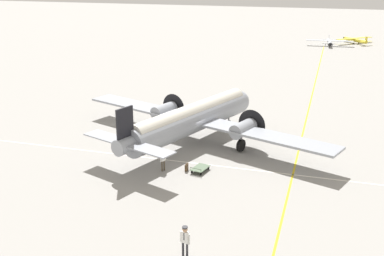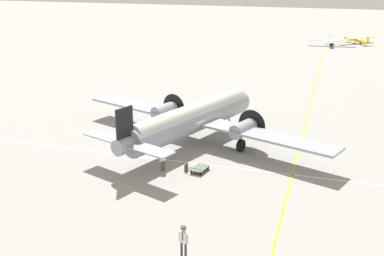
{
  "view_description": "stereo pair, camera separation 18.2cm",
  "coord_description": "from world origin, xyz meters",
  "px_view_note": "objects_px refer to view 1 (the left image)",
  "views": [
    {
      "loc": [
        -39.08,
        -11.7,
        15.42
      ],
      "look_at": [
        0.0,
        0.0,
        1.52
      ],
      "focal_mm": 45.0,
      "sensor_mm": 36.0,
      "label": 1
    },
    {
      "loc": [
        -39.03,
        -11.88,
        15.42
      ],
      "look_at": [
        0.0,
        0.0,
        1.52
      ],
      "focal_mm": 45.0,
      "sensor_mm": 36.0,
      "label": 2
    }
  ],
  "objects_px": {
    "airliner_main": "(195,118)",
    "suitcase_near_door": "(187,167)",
    "light_aircraft_distant": "(330,42)",
    "baggage_cart": "(200,168)",
    "crew_foreground": "(185,238)",
    "light_aircraft_taxiing": "(355,40)",
    "passenger_boarding": "(163,158)"
  },
  "relations": [
    {
      "from": "airliner_main",
      "to": "suitcase_near_door",
      "type": "relative_size",
      "value": 41.96
    },
    {
      "from": "passenger_boarding",
      "to": "baggage_cart",
      "type": "relative_size",
      "value": 0.98
    },
    {
      "from": "light_aircraft_taxiing",
      "to": "light_aircraft_distant",
      "type": "bearing_deg",
      "value": 91.27
    },
    {
      "from": "crew_foreground",
      "to": "light_aircraft_taxiing",
      "type": "height_order",
      "value": "crew_foreground"
    },
    {
      "from": "suitcase_near_door",
      "to": "light_aircraft_distant",
      "type": "distance_m",
      "value": 67.45
    },
    {
      "from": "crew_foreground",
      "to": "passenger_boarding",
      "type": "distance_m",
      "value": 11.93
    },
    {
      "from": "light_aircraft_taxiing",
      "to": "crew_foreground",
      "type": "bearing_deg",
      "value": 130.28
    },
    {
      "from": "baggage_cart",
      "to": "light_aircraft_distant",
      "type": "distance_m",
      "value": 67.15
    },
    {
      "from": "passenger_boarding",
      "to": "suitcase_near_door",
      "type": "xyz_separation_m",
      "value": [
        0.54,
        -1.76,
        -0.8
      ]
    },
    {
      "from": "airliner_main",
      "to": "crew_foreground",
      "type": "distance_m",
      "value": 18.11
    },
    {
      "from": "airliner_main",
      "to": "passenger_boarding",
      "type": "bearing_deg",
      "value": -164.28
    },
    {
      "from": "airliner_main",
      "to": "suitcase_near_door",
      "type": "distance_m",
      "value": 6.65
    },
    {
      "from": "crew_foreground",
      "to": "baggage_cart",
      "type": "height_order",
      "value": "crew_foreground"
    },
    {
      "from": "light_aircraft_taxiing",
      "to": "airliner_main",
      "type": "bearing_deg",
      "value": 124.49
    },
    {
      "from": "crew_foreground",
      "to": "airliner_main",
      "type": "bearing_deg",
      "value": -60.96
    },
    {
      "from": "airliner_main",
      "to": "light_aircraft_taxiing",
      "type": "height_order",
      "value": "airliner_main"
    },
    {
      "from": "light_aircraft_distant",
      "to": "airliner_main",
      "type": "bearing_deg",
      "value": -13.97
    },
    {
      "from": "suitcase_near_door",
      "to": "baggage_cart",
      "type": "bearing_deg",
      "value": -81.23
    },
    {
      "from": "light_aircraft_taxiing",
      "to": "passenger_boarding",
      "type": "bearing_deg",
      "value": 125.23
    },
    {
      "from": "light_aircraft_distant",
      "to": "light_aircraft_taxiing",
      "type": "height_order",
      "value": "light_aircraft_distant"
    },
    {
      "from": "baggage_cart",
      "to": "light_aircraft_distant",
      "type": "height_order",
      "value": "light_aircraft_distant"
    },
    {
      "from": "light_aircraft_distant",
      "to": "baggage_cart",
      "type": "bearing_deg",
      "value": -11.23
    },
    {
      "from": "crew_foreground",
      "to": "passenger_boarding",
      "type": "relative_size",
      "value": 1.07
    },
    {
      "from": "crew_foreground",
      "to": "light_aircraft_taxiing",
      "type": "xyz_separation_m",
      "value": [
        82.78,
        -10.56,
        -0.41
      ]
    },
    {
      "from": "passenger_boarding",
      "to": "light_aircraft_taxiing",
      "type": "bearing_deg",
      "value": 13.39
    },
    {
      "from": "passenger_boarding",
      "to": "airliner_main",
      "type": "bearing_deg",
      "value": 20.72
    },
    {
      "from": "airliner_main",
      "to": "light_aircraft_taxiing",
      "type": "bearing_deg",
      "value": 7.66
    },
    {
      "from": "airliner_main",
      "to": "suitcase_near_door",
      "type": "xyz_separation_m",
      "value": [
        -6.2,
        -1.17,
        -2.1
      ]
    },
    {
      "from": "airliner_main",
      "to": "suitcase_near_door",
      "type": "height_order",
      "value": "airliner_main"
    },
    {
      "from": "airliner_main",
      "to": "crew_foreground",
      "type": "xyz_separation_m",
      "value": [
        -17.48,
        -4.59,
        -1.2
      ]
    },
    {
      "from": "crew_foreground",
      "to": "suitcase_near_door",
      "type": "distance_m",
      "value": 11.82
    },
    {
      "from": "crew_foreground",
      "to": "suitcase_near_door",
      "type": "height_order",
      "value": "crew_foreground"
    }
  ]
}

